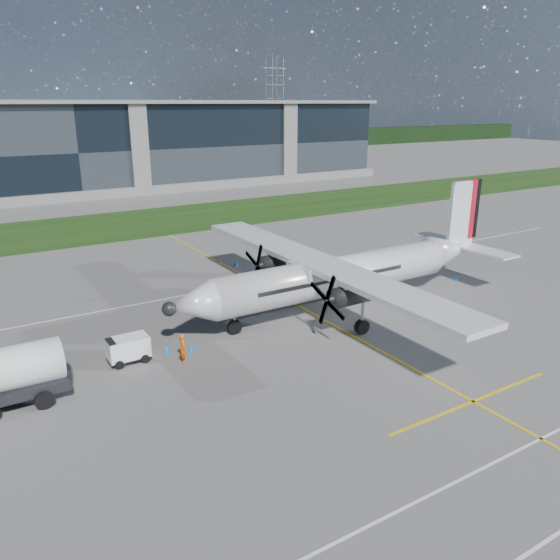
# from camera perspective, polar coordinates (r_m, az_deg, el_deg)

# --- Properties ---
(ground) EXTENTS (400.00, 400.00, 0.00)m
(ground) POSITION_cam_1_polar(r_m,az_deg,el_deg) (67.16, -14.15, 4.40)
(ground) COLOR slate
(ground) RESTS_ON ground
(grass_strip) EXTENTS (400.00, 18.00, 0.04)m
(grass_strip) POSITION_cam_1_polar(r_m,az_deg,el_deg) (74.65, -16.08, 5.60)
(grass_strip) COLOR #17370F
(grass_strip) RESTS_ON ground
(terminal_building) EXTENTS (120.00, 20.00, 15.00)m
(terminal_building) POSITION_cam_1_polar(r_m,az_deg,el_deg) (104.57, -21.50, 12.63)
(terminal_building) COLOR black
(terminal_building) RESTS_ON ground
(tree_line) EXTENTS (400.00, 6.00, 6.00)m
(tree_line) POSITION_cam_1_polar(r_m,az_deg,el_deg) (164.07, -25.45, 12.12)
(tree_line) COLOR black
(tree_line) RESTS_ON ground
(pylon_east) EXTENTS (9.00, 4.60, 30.00)m
(pylon_east) POSITION_cam_1_polar(r_m,az_deg,el_deg) (201.58, -0.57, 18.03)
(pylon_east) COLOR gray
(pylon_east) RESTS_ON ground
(yellow_taxiway_centerline) EXTENTS (0.20, 70.00, 0.01)m
(yellow_taxiway_centerline) POSITION_cam_1_polar(r_m,az_deg,el_deg) (42.28, 2.65, -3.11)
(yellow_taxiway_centerline) COLOR yellow
(yellow_taxiway_centerline) RESTS_ON ground
(turboprop_aircraft) EXTENTS (28.89, 29.96, 8.99)m
(turboprop_aircraft) POSITION_cam_1_polar(r_m,az_deg,el_deg) (41.57, 7.00, 2.92)
(turboprop_aircraft) COLOR silver
(turboprop_aircraft) RESTS_ON ground
(baggage_tug) EXTENTS (2.65, 1.59, 1.59)m
(baggage_tug) POSITION_cam_1_polar(r_m,az_deg,el_deg) (35.08, -15.58, -7.02)
(baggage_tug) COLOR white
(baggage_tug) RESTS_ON ground
(ground_crew_person) EXTENTS (0.80, 0.98, 2.11)m
(ground_crew_person) POSITION_cam_1_polar(r_m,az_deg,el_deg) (34.17, -10.13, -6.81)
(ground_crew_person) COLOR #F25907
(ground_crew_person) RESTS_ON ground
(safety_cone_fwd) EXTENTS (0.36, 0.36, 0.50)m
(safety_cone_fwd) POSITION_cam_1_polar(r_m,az_deg,el_deg) (35.89, -11.78, -7.08)
(safety_cone_fwd) COLOR #0D77E6
(safety_cone_fwd) RESTS_ON ground
(safety_cone_stbdwing) EXTENTS (0.36, 0.36, 0.50)m
(safety_cone_stbdwing) POSITION_cam_1_polar(r_m,az_deg,el_deg) (53.58, -4.66, 1.75)
(safety_cone_stbdwing) COLOR #0D77E6
(safety_cone_stbdwing) RESTS_ON ground
(safety_cone_tail) EXTENTS (0.36, 0.36, 0.50)m
(safety_cone_tail) POSITION_cam_1_polar(r_m,az_deg,el_deg) (51.53, 17.93, 0.23)
(safety_cone_tail) COLOR #0D77E6
(safety_cone_tail) RESTS_ON ground
(safety_cone_nose_port) EXTENTS (0.36, 0.36, 0.50)m
(safety_cone_nose_port) POSITION_cam_1_polar(r_m,az_deg,el_deg) (35.75, -9.27, -7.03)
(safety_cone_nose_port) COLOR #0D77E6
(safety_cone_nose_port) RESTS_ON ground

